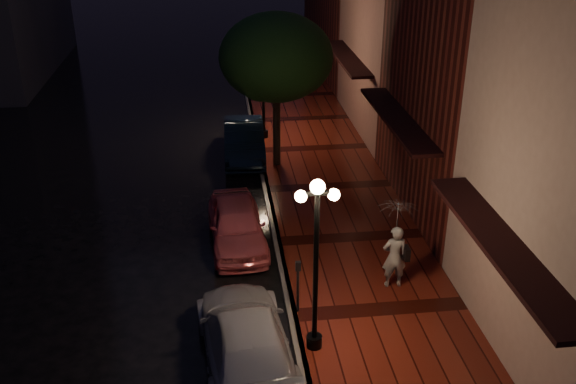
# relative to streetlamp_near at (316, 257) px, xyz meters

# --- Properties ---
(ground) EXTENTS (120.00, 120.00, 0.00)m
(ground) POSITION_rel_streetlamp_near_xyz_m (-0.35, 5.00, -2.60)
(ground) COLOR black
(ground) RESTS_ON ground
(sidewalk) EXTENTS (4.50, 60.00, 0.15)m
(sidewalk) POSITION_rel_streetlamp_near_xyz_m (1.90, 5.00, -2.53)
(sidewalk) COLOR #49140D
(sidewalk) RESTS_ON ground
(curb) EXTENTS (0.25, 60.00, 0.15)m
(curb) POSITION_rel_streetlamp_near_xyz_m (-0.35, 5.00, -2.53)
(curb) COLOR #595451
(curb) RESTS_ON ground
(storefront_mid) EXTENTS (5.00, 8.00, 11.00)m
(storefront_mid) POSITION_rel_streetlamp_near_xyz_m (6.65, 7.00, 2.90)
(storefront_mid) COLOR #511914
(storefront_mid) RESTS_ON ground
(storefront_far) EXTENTS (5.00, 8.00, 9.00)m
(storefront_far) POSITION_rel_streetlamp_near_xyz_m (6.65, 15.00, 1.90)
(storefront_far) COLOR #8C5951
(storefront_far) RESTS_ON ground
(streetlamp_near) EXTENTS (0.96, 0.36, 4.31)m
(streetlamp_near) POSITION_rel_streetlamp_near_xyz_m (0.00, 0.00, 0.00)
(streetlamp_near) COLOR black
(streetlamp_near) RESTS_ON sidewalk
(streetlamp_far) EXTENTS (0.96, 0.36, 4.31)m
(streetlamp_far) POSITION_rel_streetlamp_near_xyz_m (0.00, 14.00, 0.00)
(streetlamp_far) COLOR black
(streetlamp_far) RESTS_ON sidewalk
(street_tree) EXTENTS (4.16, 4.16, 5.80)m
(street_tree) POSITION_rel_streetlamp_near_xyz_m (0.26, 10.99, 1.64)
(street_tree) COLOR black
(street_tree) RESTS_ON sidewalk
(pink_car) EXTENTS (1.84, 4.13, 1.38)m
(pink_car) POSITION_rel_streetlamp_near_xyz_m (-1.56, 5.23, -1.91)
(pink_car) COLOR #D85960
(pink_car) RESTS_ON ground
(navy_car) EXTENTS (1.67, 4.51, 1.47)m
(navy_car) POSITION_rel_streetlamp_near_xyz_m (-0.95, 12.20, -1.86)
(navy_car) COLOR black
(navy_car) RESTS_ON ground
(silver_car) EXTENTS (2.39, 4.98, 1.40)m
(silver_car) POSITION_rel_streetlamp_near_xyz_m (-1.62, -0.22, -1.90)
(silver_car) COLOR #A8A7AF
(silver_car) RESTS_ON ground
(woman_with_umbrella) EXTENTS (1.04, 1.07, 2.52)m
(woman_with_umbrella) POSITION_rel_streetlamp_near_xyz_m (2.50, 2.28, -0.79)
(woman_with_umbrella) COLOR white
(woman_with_umbrella) RESTS_ON sidewalk
(parking_meter) EXTENTS (0.14, 0.11, 1.47)m
(parking_meter) POSITION_rel_streetlamp_near_xyz_m (-0.20, 1.42, -1.56)
(parking_meter) COLOR black
(parking_meter) RESTS_ON sidewalk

